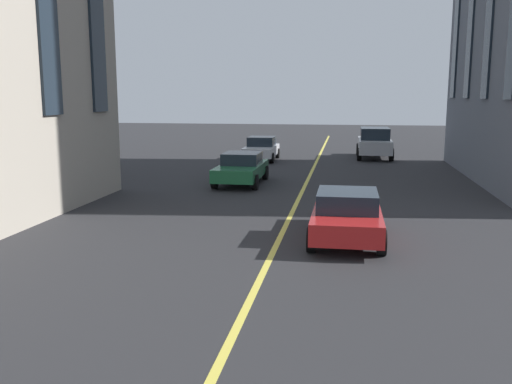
{
  "coord_description": "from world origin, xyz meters",
  "views": [
    {
      "loc": [
        6.5,
        -1.78,
        3.92
      ],
      "look_at": [
        17.77,
        0.09,
        1.91
      ],
      "focal_mm": 38.94,
      "sensor_mm": 36.0,
      "label": 1
    }
  ],
  "objects": [
    {
      "name": "car_white_oncoming",
      "position": [
        39.42,
        3.35,
        0.7
      ],
      "size": [
        3.9,
        1.89,
        1.4
      ],
      "color": "silver",
      "rests_on": "ground_plane"
    },
    {
      "name": "car_red_near",
      "position": [
        21.46,
        -1.81,
        0.7
      ],
      "size": [
        4.4,
        1.95,
        1.37
      ],
      "color": "#B21E1E",
      "rests_on": "ground_plane"
    },
    {
      "name": "car_green_trailing",
      "position": [
        30.45,
        2.83,
        0.7
      ],
      "size": [
        4.4,
        1.95,
        1.37
      ],
      "color": "#1E6038",
      "rests_on": "ground_plane"
    },
    {
      "name": "lane_centre_line",
      "position": [
        20.0,
        0.0,
        0.0
      ],
      "size": [
        80.0,
        0.16,
        0.01
      ],
      "color": "#D8C64C",
      "rests_on": "ground_plane"
    },
    {
      "name": "car_silver_parked_b",
      "position": [
        41.72,
        -3.43,
        0.97
      ],
      "size": [
        4.7,
        2.14,
        1.88
      ],
      "color": "#B7BABF",
      "rests_on": "ground_plane"
    }
  ]
}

